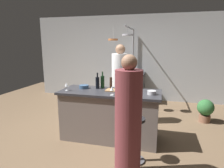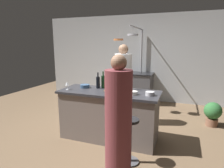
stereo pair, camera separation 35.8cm
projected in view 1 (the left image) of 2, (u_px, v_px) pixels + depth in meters
The scene contains 19 objects.
ground_plane at pixel (110, 138), 3.64m from camera, with size 9.00×9.00×0.00m, color brown.
back_wall at pixel (133, 58), 6.09m from camera, with size 6.40×0.16×2.60m, color #B2B7BC.
kitchen_island at pixel (110, 115), 3.55m from camera, with size 1.80×0.72×0.90m.
stove_range at pixel (131, 87), 5.88m from camera, with size 0.80×0.64×0.89m.
chef at pixel (120, 87), 4.25m from camera, with size 0.36×0.36×1.72m.
bar_stool_right at pixel (136, 138), 2.84m from camera, with size 0.28×0.28×0.68m.
guest_right at pixel (128, 123), 2.45m from camera, with size 0.34×0.34×1.61m.
overhead_pot_rack at pixel (127, 48), 5.20m from camera, with size 0.60×1.44×2.17m.
potted_plant at pixel (205, 109), 4.33m from camera, with size 0.36×0.36×0.52m.
cutting_board at pixel (115, 90), 3.49m from camera, with size 0.32×0.22×0.02m, color #997047.
pepper_mill at pixel (111, 83), 3.67m from camera, with size 0.05×0.05×0.21m, color #382319.
wine_bottle_amber at pixel (130, 83), 3.57m from camera, with size 0.07×0.07×0.32m.
wine_bottle_dark at pixel (97, 82), 3.65m from camera, with size 0.07×0.07×0.30m.
wine_bottle_red at pixel (103, 82), 3.68m from camera, with size 0.07×0.07×0.32m.
wine_glass_by_chef at pixel (112, 89), 3.16m from camera, with size 0.07×0.07×0.15m.
wine_glass_near_left_guest at pixel (66, 85), 3.48m from camera, with size 0.07×0.07×0.15m.
mixing_bowl_steel at pixel (152, 93), 3.23m from camera, with size 0.15×0.15×0.06m, color #B7B7BC.
mixing_bowl_blue at pixel (84, 87), 3.68m from camera, with size 0.18×0.18×0.06m, color #334C6B.
mixing_bowl_ceramic at pixel (135, 92), 3.25m from camera, with size 0.15×0.15×0.06m, color silver.
Camera 1 is at (0.88, -3.25, 1.72)m, focal length 31.10 mm.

